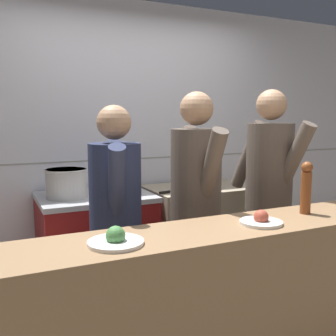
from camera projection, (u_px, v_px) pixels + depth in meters
The scene contains 13 objects.
wall_back_tiled at pixel (132, 143), 3.73m from camera, with size 8.00×0.06×2.60m.
oven_range at pixel (96, 248), 3.28m from camera, with size 0.91×0.71×0.91m.
prep_counter at pixel (199, 234), 3.70m from camera, with size 0.95×0.65×0.90m.
pass_counter at pixel (248, 307), 2.23m from camera, with size 2.66×0.45×0.96m.
stock_pot at pixel (66, 183), 3.09m from camera, with size 0.33×0.33×0.23m.
sauce_pot at pixel (124, 181), 3.28m from camera, with size 0.27×0.27×0.19m.
chefs_knife at pixel (174, 191), 3.37m from camera, with size 0.37×0.09×0.02m.
plated_dish_main at pixel (116, 240), 1.80m from camera, with size 0.26×0.26×0.09m.
plated_dish_appetiser at pixel (261, 221), 2.15m from camera, with size 0.23×0.23×0.08m.
pepper_mill at pixel (306, 187), 2.36m from camera, with size 0.07×0.07×0.32m.
chef_head_cook at pixel (116, 219), 2.50m from camera, with size 0.40×0.71×1.62m.
chef_sous at pixel (196, 203), 2.71m from camera, with size 0.36×0.75×1.71m.
chef_line at pixel (269, 191), 3.06m from camera, with size 0.43×0.76×1.75m.
Camera 1 is at (-1.27, -1.97, 1.55)m, focal length 42.00 mm.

